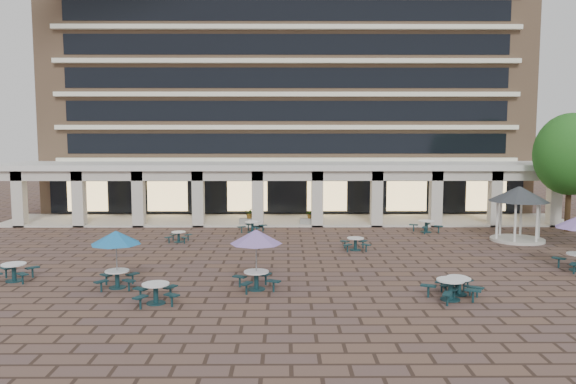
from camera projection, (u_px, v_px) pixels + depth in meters
name	position (u px, v px, depth m)	size (l,w,h in m)	color
ground	(289.00, 268.00, 27.68)	(120.00, 120.00, 0.00)	brown
apartment_building	(287.00, 68.00, 51.70)	(40.00, 15.50, 25.20)	#A47D5C
retail_arcade	(287.00, 182.00, 42.09)	(42.00, 6.60, 4.40)	white
picnic_table_0	(14.00, 271.00, 25.11)	(1.90, 1.90, 0.80)	#122F37
picnic_table_2	(450.00, 288.00, 22.29)	(2.26, 2.26, 0.83)	#122F37
picnic_table_3	(459.00, 285.00, 23.01)	(1.79, 1.79, 0.70)	#122F37
picnic_table_4	(116.00, 240.00, 23.86)	(2.14, 2.14, 2.47)	#122F37
picnic_table_5	(156.00, 292.00, 21.82)	(2.07, 2.07, 0.80)	#122F37
picnic_table_6	(256.00, 239.00, 23.59)	(2.22, 2.22, 2.57)	#122F37
picnic_table_7	(457.00, 283.00, 23.43)	(1.67, 1.67, 0.65)	#122F37
picnic_table_8	(179.00, 236.00, 34.22)	(1.52, 1.52, 0.64)	#122F37
picnic_table_10	(355.00, 243.00, 31.82)	(1.65, 1.65, 0.72)	#122F37
picnic_table_12	(252.00, 226.00, 37.57)	(1.99, 1.99, 0.74)	#122F37
picnic_table_13	(426.00, 225.00, 37.63)	(2.18, 2.18, 0.79)	#122F37
gazebo	(519.00, 200.00, 34.37)	(3.61, 3.61, 3.36)	beige
tree_east_c	(571.00, 154.00, 37.53)	(4.79, 4.79, 7.98)	#442E1B
planter_left	(250.00, 218.00, 40.44)	(1.50, 0.77, 1.26)	gray
planter_right	(310.00, 220.00, 40.48)	(1.50, 0.60, 1.14)	gray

